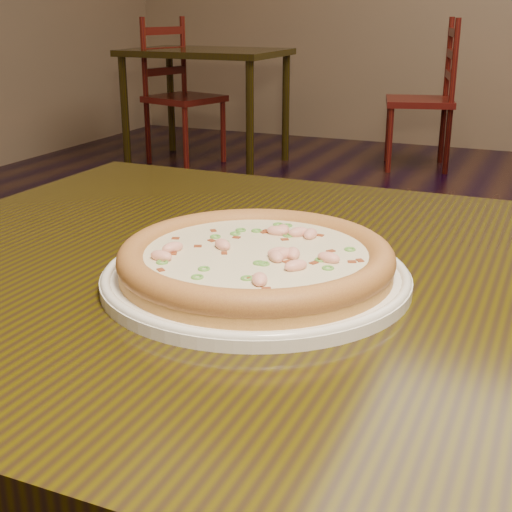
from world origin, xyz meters
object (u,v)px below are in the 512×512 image
at_px(pizza, 256,259).
at_px(bg_table_left, 206,64).
at_px(hero_table, 378,371).
at_px(chair_a, 179,97).
at_px(plate, 256,276).
at_px(chair_b, 428,100).

height_order(pizza, bg_table_left, pizza).
bearing_deg(hero_table, chair_a, 122.46).
xyz_separation_m(plate, chair_b, (-0.58, 4.10, -0.32)).
bearing_deg(chair_b, pizza, -81.93).
xyz_separation_m(pizza, chair_a, (-2.16, 3.63, -0.34)).
bearing_deg(pizza, chair_a, 120.72).
distance_m(chair_a, chair_b, 1.65).
height_order(hero_table, chair_a, chair_a).
bearing_deg(bg_table_left, pizza, -61.81).
xyz_separation_m(plate, bg_table_left, (-1.96, 3.66, -0.10)).
height_order(hero_table, chair_b, chair_b).
height_order(plate, bg_table_left, plate).
bearing_deg(chair_a, hero_table, -57.54).
distance_m(plate, bg_table_left, 4.15).
height_order(hero_table, bg_table_left, same).
bearing_deg(plate, chair_b, 98.07).
bearing_deg(chair_b, bg_table_left, -162.13).
bearing_deg(bg_table_left, chair_b, 17.87).
bearing_deg(pizza, hero_table, 22.62).
relative_size(plate, chair_b, 0.33).
bearing_deg(chair_b, hero_table, -80.18).
bearing_deg(hero_table, chair_b, 99.82).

